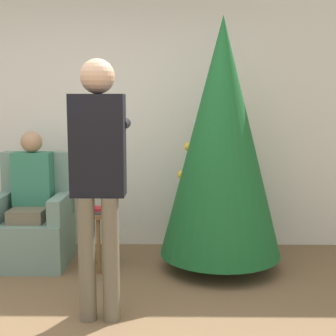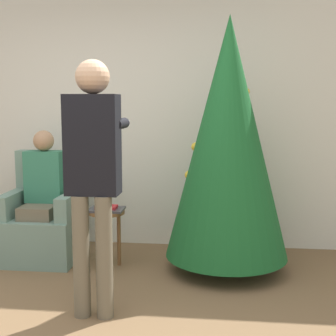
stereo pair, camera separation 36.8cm
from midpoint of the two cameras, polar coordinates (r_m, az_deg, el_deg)
wall_back at (r=4.99m, az=-9.19°, el=5.92°), size 8.00×0.06×2.70m
christmas_tree at (r=4.19m, az=4.06°, el=3.64°), size 1.10×1.10×2.27m
armchair at (r=4.71m, az=-18.28°, el=-6.69°), size 0.69×0.67×1.04m
person_seated at (r=4.62m, az=-18.58°, el=-2.82°), size 0.36×0.46×1.25m
person_standing at (r=3.27m, az=-11.70°, el=0.25°), size 0.39×0.57×1.81m
side_stool at (r=4.35m, az=-10.73°, el=-6.79°), size 0.33×0.33×0.54m
laptop at (r=4.32m, az=-10.77°, el=-5.19°), size 0.32×0.24×0.02m
book at (r=4.31m, az=-10.78°, el=-4.90°), size 0.19×0.14×0.02m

